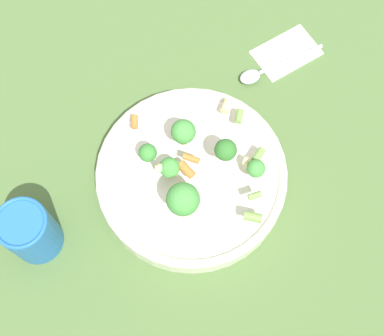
# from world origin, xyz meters

# --- Properties ---
(ground_plane) EXTENTS (3.00, 3.00, 0.00)m
(ground_plane) POSITION_xyz_m (0.00, 0.00, 0.00)
(ground_plane) COLOR #4C6B38
(bowl) EXTENTS (0.29, 0.29, 0.04)m
(bowl) POSITION_xyz_m (0.00, 0.00, 0.02)
(bowl) COLOR silver
(bowl) RESTS_ON ground_plane
(pasta_salad) EXTENTS (0.20, 0.20, 0.09)m
(pasta_salad) POSITION_xyz_m (0.01, 0.00, 0.09)
(pasta_salad) COLOR #8CB766
(pasta_salad) RESTS_ON bowl
(cup) EXTENTS (0.07, 0.07, 0.10)m
(cup) POSITION_xyz_m (0.10, -0.23, 0.05)
(cup) COLOR #2366B2
(cup) RESTS_ON ground_plane
(napkin) EXTENTS (0.12, 0.13, 0.01)m
(napkin) POSITION_xyz_m (-0.24, 0.17, 0.00)
(napkin) COLOR white
(napkin) RESTS_ON ground_plane
(spoon) EXTENTS (0.08, 0.15, 0.01)m
(spoon) POSITION_xyz_m (-0.20, 0.13, 0.01)
(spoon) COLOR silver
(spoon) RESTS_ON napkin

